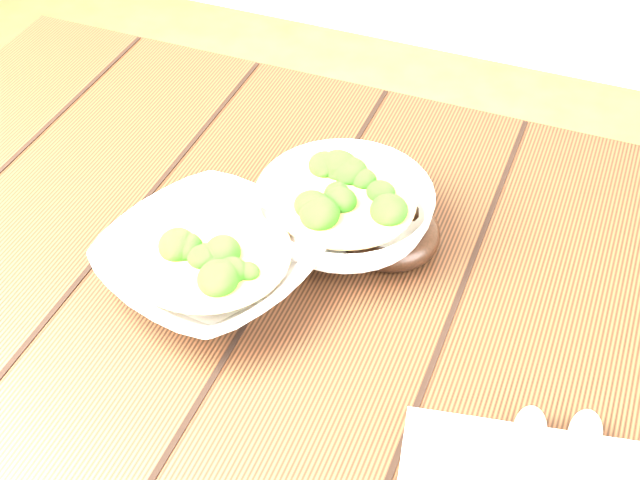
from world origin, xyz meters
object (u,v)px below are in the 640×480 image
at_px(table, 293,351).
at_px(soup_bowl_back, 344,212).
at_px(trivet, 390,234).
at_px(soup_bowl_front, 210,262).

distance_m(table, soup_bowl_back, 0.18).
bearing_deg(trivet, soup_bowl_back, -173.16).
height_order(soup_bowl_back, trivet, soup_bowl_back).
xyz_separation_m(table, soup_bowl_front, (-0.08, -0.03, 0.15)).
xyz_separation_m(table, soup_bowl_back, (0.03, 0.09, 0.16)).
relative_size(soup_bowl_front, trivet, 2.43).
bearing_deg(soup_bowl_back, table, -106.51).
relative_size(table, soup_bowl_back, 4.90).
bearing_deg(soup_bowl_back, soup_bowl_front, -131.49).
distance_m(soup_bowl_back, trivet, 0.06).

